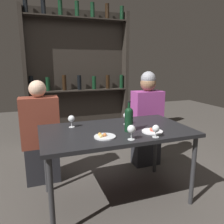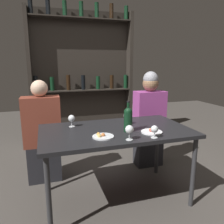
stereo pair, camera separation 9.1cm
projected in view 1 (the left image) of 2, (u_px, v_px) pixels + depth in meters
The scene contains 12 objects.
ground_plane at pixel (116, 197), 2.35m from camera, with size 10.00×10.00×0.00m, color #47423D.
dining_table at pixel (116, 135), 2.19m from camera, with size 1.48×0.84×0.76m.
wine_rack_wall at pixel (78, 75), 3.79m from camera, with size 1.78×0.21×2.38m.
wine_bottle at pixel (129, 118), 2.09m from camera, with size 0.08×0.08×0.30m.
wine_glass_0 at pixel (71, 119), 2.23m from camera, with size 0.07×0.07×0.12m.
wine_glass_1 at pixel (156, 129), 1.93m from camera, with size 0.07×0.07×0.11m.
wine_glass_2 at pixel (126, 116), 2.34m from camera, with size 0.07×0.07×0.13m.
wine_glass_3 at pixel (131, 130), 1.86m from camera, with size 0.07×0.07×0.13m.
food_plate_0 at pixel (152, 131), 2.09m from camera, with size 0.20×0.20×0.04m.
food_plate_1 at pixel (104, 136), 1.94m from camera, with size 0.19×0.19×0.04m.
seated_person_left at pixel (41, 136), 2.56m from camera, with size 0.43×0.22×1.22m.
seated_person_right at pixel (147, 120), 3.00m from camera, with size 0.40×0.22×1.30m.
Camera 1 is at (-0.75, -1.95, 1.40)m, focal length 35.00 mm.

